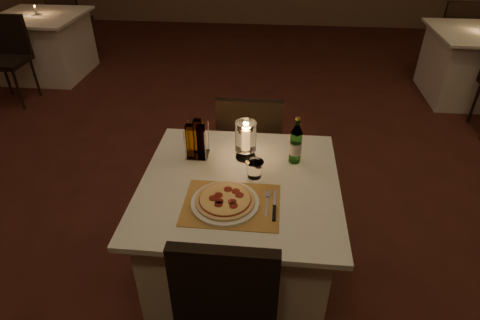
# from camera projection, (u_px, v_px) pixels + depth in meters

# --- Properties ---
(floor) EXTENTS (8.00, 10.00, 0.02)m
(floor) POSITION_uv_depth(u_px,v_px,m) (250.00, 216.00, 2.92)
(floor) COLOR #4C2018
(floor) RESTS_ON ground
(main_table) EXTENTS (1.00, 1.00, 0.74)m
(main_table) POSITION_uv_depth(u_px,v_px,m) (240.00, 234.00, 2.22)
(main_table) COLOR silver
(main_table) RESTS_ON ground
(chair_far) EXTENTS (0.42, 0.42, 0.90)m
(chair_far) POSITION_uv_depth(u_px,v_px,m) (250.00, 141.00, 2.72)
(chair_far) COLOR black
(chair_far) RESTS_ON ground
(placemat) EXTENTS (0.45, 0.34, 0.00)m
(placemat) POSITION_uv_depth(u_px,v_px,m) (232.00, 204.00, 1.87)
(placemat) COLOR #B6833F
(placemat) RESTS_ON main_table
(plate) EXTENTS (0.32, 0.32, 0.01)m
(plate) POSITION_uv_depth(u_px,v_px,m) (225.00, 203.00, 1.87)
(plate) COLOR white
(plate) RESTS_ON placemat
(pizza) EXTENTS (0.28, 0.28, 0.02)m
(pizza) POSITION_uv_depth(u_px,v_px,m) (225.00, 200.00, 1.86)
(pizza) COLOR #D8B77F
(pizza) RESTS_ON plate
(fork) EXTENTS (0.02, 0.18, 0.00)m
(fork) POSITION_uv_depth(u_px,v_px,m) (267.00, 201.00, 1.88)
(fork) COLOR silver
(fork) RESTS_ON placemat
(knife) EXTENTS (0.02, 0.22, 0.01)m
(knife) POSITION_uv_depth(u_px,v_px,m) (274.00, 210.00, 1.83)
(knife) COLOR black
(knife) RESTS_ON placemat
(tumbler) EXTENTS (0.09, 0.09, 0.09)m
(tumbler) POSITION_uv_depth(u_px,v_px,m) (255.00, 169.00, 2.03)
(tumbler) COLOR white
(tumbler) RESTS_ON main_table
(water_bottle) EXTENTS (0.06, 0.06, 0.27)m
(water_bottle) POSITION_uv_depth(u_px,v_px,m) (296.00, 145.00, 2.11)
(water_bottle) COLOR #67A75A
(water_bottle) RESTS_ON main_table
(hurricane_candle) EXTENTS (0.11, 0.11, 0.22)m
(hurricane_candle) POSITION_uv_depth(u_px,v_px,m) (246.00, 137.00, 2.13)
(hurricane_candle) COLOR white
(hurricane_candle) RESTS_ON main_table
(cruet_caddy) EXTENTS (0.12, 0.12, 0.21)m
(cruet_caddy) POSITION_uv_depth(u_px,v_px,m) (197.00, 141.00, 2.16)
(cruet_caddy) COLOR white
(cruet_caddy) RESTS_ON main_table
(neighbor_table_left) EXTENTS (1.00, 1.00, 0.74)m
(neighbor_table_left) POSITION_uv_depth(u_px,v_px,m) (45.00, 45.00, 4.93)
(neighbor_table_left) COLOR silver
(neighbor_table_left) RESTS_ON ground
(neighbor_chair_la) EXTENTS (0.42, 0.42, 0.90)m
(neighbor_chair_la) POSITION_uv_depth(u_px,v_px,m) (7.00, 51.00, 4.24)
(neighbor_chair_la) COLOR black
(neighbor_chair_la) RESTS_ON ground
(neighbor_chair_lb) EXTENTS (0.42, 0.42, 0.90)m
(neighbor_chair_lb) POSITION_uv_depth(u_px,v_px,m) (68.00, 16.00, 5.42)
(neighbor_chair_lb) COLOR black
(neighbor_chair_lb) RESTS_ON ground
(neighbor_candle_left) EXTENTS (0.03, 0.03, 0.11)m
(neighbor_candle_left) POSITION_uv_depth(u_px,v_px,m) (36.00, 11.00, 4.69)
(neighbor_candle_left) COLOR white
(neighbor_candle_left) RESTS_ON neighbor_table_left
(neighbor_table_right) EXTENTS (1.00, 1.00, 0.74)m
(neighbor_table_right) POSITION_uv_depth(u_px,v_px,m) (473.00, 65.00, 4.37)
(neighbor_table_right) COLOR silver
(neighbor_table_right) RESTS_ON ground
(neighbor_chair_rb) EXTENTS (0.42, 0.42, 0.90)m
(neighbor_chair_rb) POSITION_uv_depth(u_px,v_px,m) (455.00, 30.00, 4.86)
(neighbor_chair_rb) COLOR black
(neighbor_chair_rb) RESTS_ON ground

